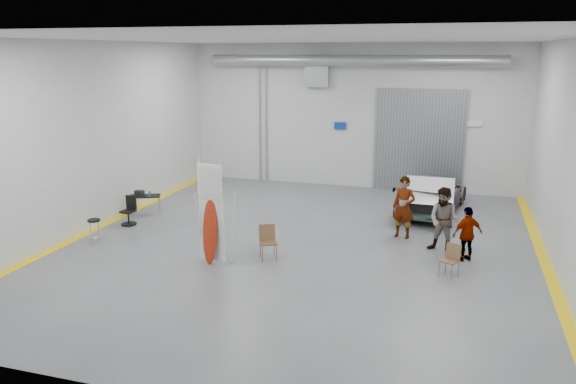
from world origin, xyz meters
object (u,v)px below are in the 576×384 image
(shop_stool, at_px, (95,232))
(office_chair, at_px, (129,212))
(person_a, at_px, (404,207))
(surfboard_display, at_px, (212,222))
(sedan_car, at_px, (432,194))
(person_c, at_px, (467,234))
(work_table, at_px, (143,195))
(folding_chair_near, at_px, (268,249))
(folding_chair_far, at_px, (449,267))
(person_b, at_px, (444,220))

(shop_stool, bearing_deg, office_chair, 93.01)
(person_a, distance_m, surfboard_display, 6.07)
(sedan_car, distance_m, person_c, 4.94)
(surfboard_display, height_order, office_chair, surfboard_display)
(person_c, height_order, work_table, person_c)
(folding_chair_near, distance_m, folding_chair_far, 4.86)
(surfboard_display, distance_m, folding_chair_near, 1.78)
(sedan_car, xyz_separation_m, person_b, (0.57, -4.27, 0.30))
(person_b, bearing_deg, person_a, 158.55)
(shop_stool, xyz_separation_m, work_table, (-0.30, 3.27, 0.30))
(surfboard_display, bearing_deg, folding_chair_near, 44.88)
(person_b, bearing_deg, surfboard_display, -137.45)
(folding_chair_far, bearing_deg, work_table, -167.70)
(person_c, bearing_deg, sedan_car, -109.24)
(person_c, height_order, folding_chair_far, person_c)
(surfboard_display, height_order, folding_chair_far, surfboard_display)
(person_b, distance_m, folding_chair_far, 2.01)
(person_a, height_order, folding_chair_near, person_a)
(sedan_car, xyz_separation_m, surfboard_display, (-5.39, -7.10, 0.53))
(sedan_car, height_order, work_table, sedan_car)
(person_a, distance_m, person_b, 1.59)
(sedan_car, height_order, surfboard_display, surfboard_display)
(folding_chair_near, xyz_separation_m, work_table, (-5.71, 2.94, 0.38))
(person_c, relative_size, folding_chair_near, 1.61)
(person_b, distance_m, folding_chair_near, 5.11)
(folding_chair_near, bearing_deg, shop_stool, 155.47)
(person_a, relative_size, shop_stool, 2.51)
(person_a, height_order, surfboard_display, surfboard_display)
(folding_chair_far, bearing_deg, person_c, 99.51)
(person_a, bearing_deg, shop_stool, -144.77)
(person_b, bearing_deg, folding_chair_near, -139.07)
(sedan_car, xyz_separation_m, person_c, (1.21, -4.79, 0.11))
(person_b, distance_m, office_chair, 10.18)
(work_table, distance_m, office_chair, 1.28)
(person_b, height_order, surfboard_display, surfboard_display)
(person_a, bearing_deg, folding_chair_near, -123.86)
(sedan_car, bearing_deg, folding_chair_near, 67.58)
(folding_chair_far, xyz_separation_m, office_chair, (-10.38, 1.54, 0.15))
(sedan_car, relative_size, work_table, 3.76)
(surfboard_display, distance_m, folding_chair_far, 6.32)
(sedan_car, bearing_deg, work_table, 29.38)
(person_b, distance_m, surfboard_display, 6.60)
(person_b, height_order, shop_stool, person_b)
(office_chair, bearing_deg, folding_chair_far, -3.76)
(person_a, relative_size, work_table, 1.61)
(shop_stool, bearing_deg, person_b, 13.28)
(person_c, relative_size, work_table, 1.28)
(person_c, bearing_deg, surfboard_display, -14.17)
(folding_chair_near, distance_m, office_chair, 5.78)
(person_b, height_order, folding_chair_near, person_b)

